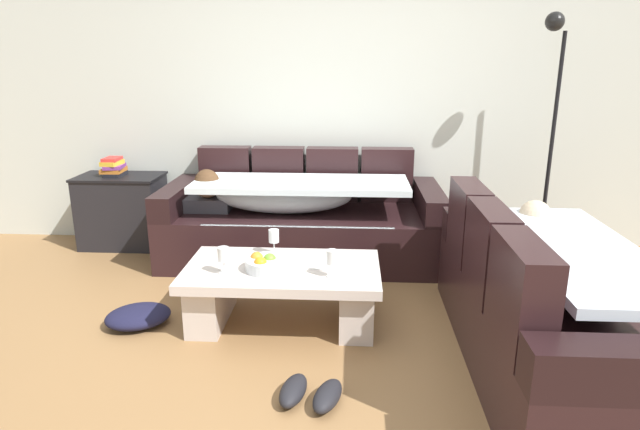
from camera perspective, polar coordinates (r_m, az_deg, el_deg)
name	(u,v)px	position (r m, az deg, el deg)	size (l,w,h in m)	color
ground_plane	(318,362)	(3.06, -0.17, -15.42)	(14.00, 14.00, 0.00)	olive
back_wall	(334,91)	(4.77, 1.45, 13.08)	(9.00, 0.10, 2.70)	beige
couch_along_wall	(298,220)	(4.44, -2.31, -0.53)	(2.24, 0.92, 0.88)	black
couch_near_window	(552,306)	(3.16, 23.45, -8.91)	(0.92, 1.97, 0.88)	black
coffee_table	(283,288)	(3.38, -3.99, -7.72)	(1.20, 0.68, 0.38)	beige
fruit_bowl	(267,263)	(3.27, -5.65, -5.16)	(0.28, 0.28, 0.10)	silver
wine_glass_near_left	(223,255)	(3.22, -10.25, -4.26)	(0.07, 0.07, 0.17)	silver
wine_glass_near_right	(332,258)	(3.12, 1.30, -4.64)	(0.07, 0.07, 0.17)	silver
wine_glass_far_back	(274,237)	(3.50, -4.94, -2.36)	(0.07, 0.07, 0.17)	silver
open_magazine	(325,264)	(3.35, 0.52, -5.22)	(0.28, 0.21, 0.01)	white
side_cabinet	(123,211)	(5.06, -20.27, 0.42)	(0.72, 0.44, 0.64)	black
book_stack_on_cabinet	(114,167)	(4.99, -21.12, 4.78)	(0.19, 0.23, 0.16)	black
floor_lamp	(549,125)	(4.63, 23.21, 8.81)	(0.33, 0.31, 1.95)	black
pair_of_shoes	(310,393)	(2.75, -1.05, -18.43)	(0.35, 0.33, 0.09)	black
crumpled_garment	(138,316)	(3.60, -18.79, -10.17)	(0.40, 0.32, 0.12)	#191933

